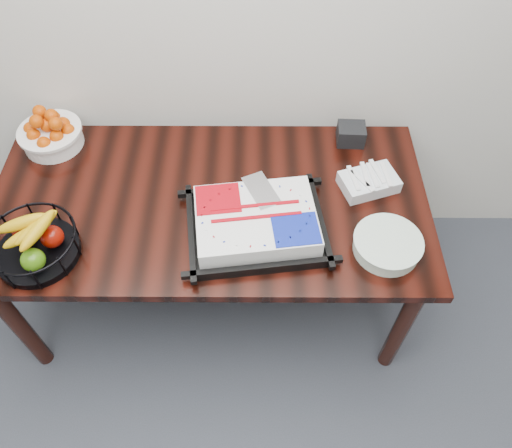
{
  "coord_description": "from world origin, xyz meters",
  "views": [
    {
      "loc": [
        0.2,
        0.68,
        2.31
      ],
      "look_at": [
        0.2,
        1.82,
        0.83
      ],
      "focal_mm": 35.0,
      "sensor_mm": 36.0,
      "label": 1
    }
  ],
  "objects_px": {
    "table": "(210,213)",
    "tangerine_bowl": "(50,131)",
    "fruit_basket": "(33,243)",
    "napkin_box": "(351,134)",
    "plate_stack": "(387,245)",
    "cake_tray": "(256,223)"
  },
  "relations": [
    {
      "from": "fruit_basket",
      "to": "napkin_box",
      "type": "xyz_separation_m",
      "value": [
        1.24,
        0.62,
        -0.03
      ]
    },
    {
      "from": "tangerine_bowl",
      "to": "plate_stack",
      "type": "height_order",
      "value": "tangerine_bowl"
    },
    {
      "from": "tangerine_bowl",
      "to": "fruit_basket",
      "type": "bearing_deg",
      "value": -81.35
    },
    {
      "from": "tangerine_bowl",
      "to": "table",
      "type": "bearing_deg",
      "value": -24.59
    },
    {
      "from": "table",
      "to": "fruit_basket",
      "type": "height_order",
      "value": "fruit_basket"
    },
    {
      "from": "cake_tray",
      "to": "plate_stack",
      "type": "xyz_separation_m",
      "value": [
        0.49,
        -0.09,
        -0.02
      ]
    },
    {
      "from": "tangerine_bowl",
      "to": "fruit_basket",
      "type": "relative_size",
      "value": 0.84
    },
    {
      "from": "plate_stack",
      "to": "cake_tray",
      "type": "bearing_deg",
      "value": 169.58
    },
    {
      "from": "fruit_basket",
      "to": "napkin_box",
      "type": "relative_size",
      "value": 2.75
    },
    {
      "from": "tangerine_bowl",
      "to": "napkin_box",
      "type": "distance_m",
      "value": 1.33
    },
    {
      "from": "plate_stack",
      "to": "napkin_box",
      "type": "relative_size",
      "value": 2.17
    },
    {
      "from": "table",
      "to": "plate_stack",
      "type": "xyz_separation_m",
      "value": [
        0.69,
        -0.24,
        0.12
      ]
    },
    {
      "from": "table",
      "to": "tangerine_bowl",
      "type": "xyz_separation_m",
      "value": [
        -0.71,
        0.33,
        0.16
      ]
    },
    {
      "from": "tangerine_bowl",
      "to": "plate_stack",
      "type": "bearing_deg",
      "value": -22.16
    },
    {
      "from": "tangerine_bowl",
      "to": "cake_tray",
      "type": "bearing_deg",
      "value": -27.85
    },
    {
      "from": "fruit_basket",
      "to": "plate_stack",
      "type": "xyz_separation_m",
      "value": [
        1.31,
        0.03,
        -0.04
      ]
    },
    {
      "from": "fruit_basket",
      "to": "plate_stack",
      "type": "distance_m",
      "value": 1.31
    },
    {
      "from": "table",
      "to": "napkin_box",
      "type": "xyz_separation_m",
      "value": [
        0.62,
        0.35,
        0.13
      ]
    },
    {
      "from": "table",
      "to": "tangerine_bowl",
      "type": "distance_m",
      "value": 0.8
    },
    {
      "from": "table",
      "to": "tangerine_bowl",
      "type": "height_order",
      "value": "tangerine_bowl"
    },
    {
      "from": "tangerine_bowl",
      "to": "fruit_basket",
      "type": "xyz_separation_m",
      "value": [
        0.09,
        -0.6,
        -0.0
      ]
    },
    {
      "from": "fruit_basket",
      "to": "plate_stack",
      "type": "height_order",
      "value": "fruit_basket"
    }
  ]
}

